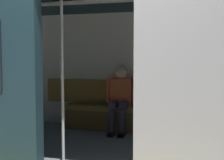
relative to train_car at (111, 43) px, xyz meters
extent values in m
cube|color=silver|center=(-1.11, 1.28, -0.44)|extent=(1.03, 0.12, 2.17)
cube|color=black|center=(-1.11, 1.29, -0.18)|extent=(0.57, 0.02, 0.55)
cube|color=slate|center=(-0.07, -0.07, -1.52)|extent=(6.08, 2.67, 0.01)
cube|color=silver|center=(-0.07, -1.41, -0.44)|extent=(6.08, 0.10, 2.17)
cube|color=olive|center=(-0.07, -1.35, -0.85)|extent=(3.52, 0.06, 0.45)
cube|color=white|center=(-0.07, -0.07, 0.61)|extent=(4.48, 0.16, 0.03)
cube|color=olive|center=(-0.07, -1.13, -1.12)|extent=(2.41, 0.44, 0.09)
cube|color=brown|center=(-0.07, -0.93, -1.35)|extent=(2.41, 0.04, 0.36)
cube|color=#CC5933|center=(0.11, -1.11, -0.83)|extent=(0.39, 0.23, 0.50)
sphere|color=beige|center=(0.11, -1.11, -0.48)|extent=(0.21, 0.21, 0.21)
sphere|color=#B2ADA8|center=(0.11, -1.12, -0.44)|extent=(0.19, 0.19, 0.19)
cylinder|color=#CC5933|center=(-0.13, -1.09, -0.80)|extent=(0.08, 0.08, 0.44)
cylinder|color=#CC5933|center=(0.34, -1.07, -0.80)|extent=(0.08, 0.08, 0.44)
cylinder|color=#38334C|center=(0.01, -0.91, -1.03)|extent=(0.15, 0.40, 0.14)
cylinder|color=#38334C|center=(0.19, -0.91, -1.03)|extent=(0.15, 0.40, 0.14)
cylinder|color=#38334C|center=(0.00, -0.71, -1.28)|extent=(0.10, 0.10, 0.41)
cylinder|color=#38334C|center=(0.18, -0.71, -1.28)|extent=(0.10, 0.10, 0.41)
cube|color=black|center=(0.00, -0.66, -1.50)|extent=(0.11, 0.22, 0.06)
cube|color=black|center=(0.18, -0.66, -1.50)|extent=(0.11, 0.22, 0.06)
cube|color=brown|center=(-0.35, -1.12, -0.99)|extent=(0.26, 0.14, 0.17)
cube|color=#472718|center=(-0.35, -1.05, -1.00)|extent=(0.02, 0.01, 0.14)
cube|color=#33723F|center=(0.44, -1.16, -1.06)|extent=(0.24, 0.27, 0.03)
cylinder|color=silver|center=(0.38, 0.81, -0.45)|extent=(0.04, 0.04, 2.15)
camera|label=1|loc=(-1.12, 4.06, -0.20)|focal=47.29mm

